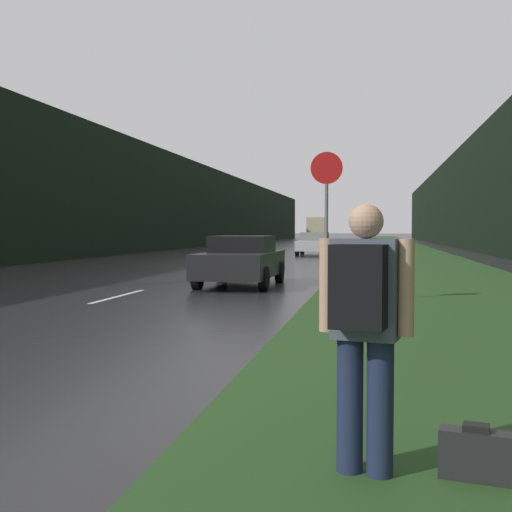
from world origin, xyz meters
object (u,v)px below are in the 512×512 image
object	(u,v)px
suitcase	(476,456)
delivery_truck	(317,229)
car_passing_near	(241,260)
stop_sign	(326,213)
car_passing_far	(314,244)
hitchhiker_with_backpack	(364,321)

from	to	relation	value
suitcase	delivery_truck	size ratio (longest dim) A/B	0.06
suitcase	car_passing_near	xyz separation A→B (m)	(-4.10, 12.86, 0.52)
stop_sign	car_passing_near	xyz separation A→B (m)	(-2.56, 3.94, -1.14)
stop_sign	suitcase	size ratio (longest dim) A/B	6.96
stop_sign	delivery_truck	size ratio (longest dim) A/B	0.42
car_passing_near	delivery_truck	distance (m)	71.82
suitcase	delivery_truck	world-z (taller)	delivery_truck
car_passing_near	delivery_truck	world-z (taller)	delivery_truck
car_passing_far	stop_sign	bearing A→B (deg)	95.83
car_passing_far	suitcase	bearing A→B (deg)	96.89
car_passing_near	hitchhiker_with_backpack	bearing A→B (deg)	104.95
stop_sign	car_passing_far	world-z (taller)	stop_sign
stop_sign	car_passing_far	bearing A→B (deg)	95.83
car_passing_far	delivery_truck	world-z (taller)	delivery_truck
stop_sign	car_passing_far	xyz separation A→B (m)	(-2.56, 25.03, -1.13)
car_passing_far	car_passing_near	bearing A→B (deg)	90.00
stop_sign	suitcase	distance (m)	9.21
hitchhiker_with_backpack	suitcase	world-z (taller)	hitchhiker_with_backpack
car_passing_near	delivery_truck	xyz separation A→B (m)	(-4.29, 71.69, 1.01)
hitchhiker_with_backpack	suitcase	distance (m)	1.02
car_passing_near	delivery_truck	size ratio (longest dim) A/B	0.58
hitchhiker_with_backpack	car_passing_far	xyz separation A→B (m)	(-3.45, 34.01, -0.25)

